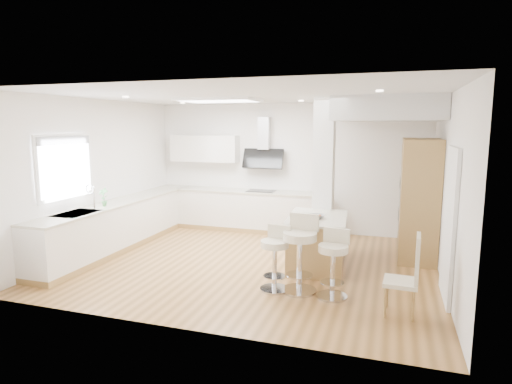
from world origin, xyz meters
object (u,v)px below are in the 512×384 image
at_px(bar_stool_a, 275,255).
at_px(dining_chair, 409,273).
at_px(bar_stool_c, 333,260).
at_px(bar_stool_b, 300,249).
at_px(peninsula, 317,241).

bearing_deg(bar_stool_a, dining_chair, 0.95).
relative_size(bar_stool_a, bar_stool_c, 0.99).
xyz_separation_m(bar_stool_a, bar_stool_c, (0.82, -0.01, 0.01)).
xyz_separation_m(bar_stool_a, bar_stool_b, (0.35, 0.05, 0.10)).
bearing_deg(dining_chair, peninsula, 135.55).
height_order(bar_stool_a, bar_stool_c, bar_stool_c).
bearing_deg(bar_stool_c, peninsula, 117.47).
distance_m(bar_stool_a, dining_chair, 1.80).
xyz_separation_m(bar_stool_b, bar_stool_c, (0.47, -0.06, -0.09)).
xyz_separation_m(peninsula, bar_stool_c, (0.42, -1.20, 0.10)).
bearing_deg(bar_stool_b, peninsula, 94.92).
bearing_deg(bar_stool_c, dining_chair, -10.03).
distance_m(bar_stool_a, bar_stool_b, 0.36).
distance_m(peninsula, bar_stool_c, 1.27).
bearing_deg(bar_stool_c, bar_stool_b, -179.60).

